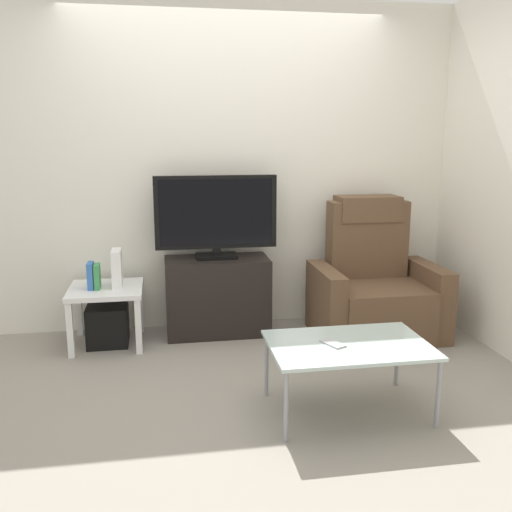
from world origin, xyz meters
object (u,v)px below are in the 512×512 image
tv_stand (217,296)px  cell_phone (333,344)px  side_table (106,296)px  book_leftmost (91,276)px  recliner_armchair (374,288)px  television (216,215)px  subwoofer_box (108,325)px  coffee_table (348,348)px  book_middle (97,276)px  game_console (117,268)px

tv_stand → cell_phone: size_ratio=5.41×
side_table → book_leftmost: 0.20m
recliner_armchair → cell_phone: bearing=-123.4°
book_leftmost → cell_phone: bearing=-42.1°
recliner_armchair → side_table: size_ratio=2.00×
television → subwoofer_box: size_ratio=3.15×
recliner_armchair → coffee_table: 1.39m
book_leftmost → book_middle: 0.05m
tv_stand → subwoofer_box: (-0.85, -0.11, -0.16)m
television → subwoofer_box: (-0.85, -0.13, -0.80)m
side_table → book_middle: 0.17m
side_table → cell_phone: size_ratio=3.60×
television → side_table: size_ratio=1.76×
subwoofer_box → book_middle: (-0.05, -0.02, 0.39)m
tv_stand → side_table: tv_stand is taller
television → recliner_armchair: (1.23, -0.22, -0.58)m
side_table → subwoofer_box: 0.23m
game_console → side_table: bearing=-173.7°
recliner_armchair → coffee_table: bearing=-120.1°
side_table → cell_phone: side_table is taller
tv_stand → side_table: bearing=-172.5°
tv_stand → coffee_table: size_ratio=0.90×
subwoofer_box → television: bearing=8.7°
tv_stand → side_table: 0.86m
television → book_leftmost: 1.04m
side_table → coffee_table: side_table is taller
television → recliner_armchair: television is taller
subwoofer_box → coffee_table: size_ratio=0.34×
television → recliner_armchair: size_ratio=0.88×
game_console → book_leftmost: bearing=-171.0°
book_leftmost → coffee_table: book_leftmost is taller
book_leftmost → game_console: size_ratio=0.71×
recliner_armchair → game_console: (-1.99, 0.10, 0.21)m
side_table → subwoofer_box: bearing=0.0°
subwoofer_box → book_leftmost: (-0.10, -0.02, 0.39)m
recliner_armchair → book_leftmost: recliner_armchair is taller
subwoofer_box → book_leftmost: bearing=-168.7°
book_leftmost → coffee_table: bearing=-40.3°
recliner_armchair → book_leftmost: bearing=175.1°
television → game_console: size_ratio=3.38×
subwoofer_box → cell_phone: (1.35, -1.33, 0.27)m
tv_stand → television: bearing=90.0°
television → subwoofer_box: bearing=-171.3°
book_leftmost → recliner_armchair: bearing=-2.0°
side_table → game_console: bearing=6.3°
subwoofer_box → cell_phone: 1.92m
recliner_armchair → coffee_table: recliner_armchair is taller
tv_stand → coffee_table: (0.60, -1.44, 0.08)m
tv_stand → game_console: size_ratio=2.89×
side_table → book_leftmost: bearing=-168.7°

